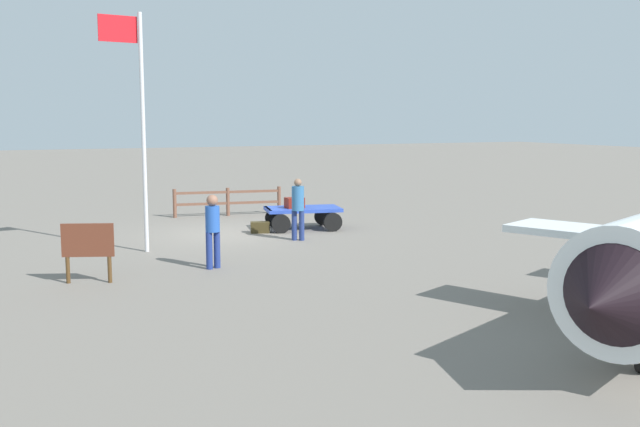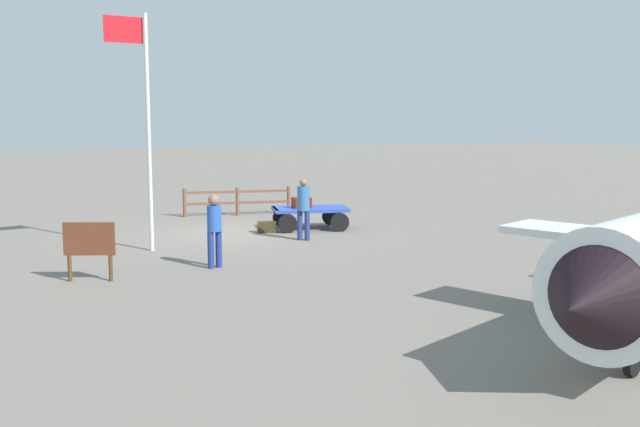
# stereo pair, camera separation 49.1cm
# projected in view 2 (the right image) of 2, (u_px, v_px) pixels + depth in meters

# --- Properties ---
(ground_plane) EXTENTS (120.00, 120.00, 0.00)m
(ground_plane) POSITION_uv_depth(u_px,v_px,m) (237.00, 233.00, 20.45)
(ground_plane) COLOR slate
(luggage_cart) EXTENTS (2.35, 1.74, 0.64)m
(luggage_cart) POSITION_uv_depth(u_px,v_px,m) (309.00, 213.00, 21.15)
(luggage_cart) COLOR #2B49B7
(luggage_cart) RESTS_ON ground
(suitcase_dark) EXTENTS (0.51, 0.37, 0.30)m
(suitcase_dark) POSITION_uv_depth(u_px,v_px,m) (302.00, 203.00, 21.00)
(suitcase_dark) COLOR maroon
(suitcase_dark) RESTS_ON luggage_cart
(suitcase_grey) EXTENTS (0.59, 0.43, 0.31)m
(suitcase_grey) POSITION_uv_depth(u_px,v_px,m) (267.00, 227.00, 20.55)
(suitcase_grey) COLOR #372E17
(suitcase_grey) RESTS_ON ground
(worker_lead) EXTENTS (0.45, 0.45, 1.64)m
(worker_lead) POSITION_uv_depth(u_px,v_px,m) (303.00, 205.00, 19.16)
(worker_lead) COLOR navy
(worker_lead) RESTS_ON ground
(worker_trailing) EXTENTS (0.39, 0.39, 1.60)m
(worker_trailing) POSITION_uv_depth(u_px,v_px,m) (214.00, 226.00, 15.62)
(worker_trailing) COLOR navy
(worker_trailing) RESTS_ON ground
(flagpole) EXTENTS (1.02, 0.18, 5.68)m
(flagpole) POSITION_uv_depth(u_px,v_px,m) (143.00, 111.00, 17.29)
(flagpole) COLOR silver
(flagpole) RESTS_ON ground
(signboard) EXTENTS (0.97, 0.41, 1.18)m
(signboard) POSITION_uv_depth(u_px,v_px,m) (89.00, 243.00, 14.35)
(signboard) COLOR #4C3319
(signboard) RESTS_ON ground
(wooden_fence) EXTENTS (3.56, 0.65, 0.93)m
(wooden_fence) POSITION_uv_depth(u_px,v_px,m) (238.00, 199.00, 24.14)
(wooden_fence) COLOR brown
(wooden_fence) RESTS_ON ground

